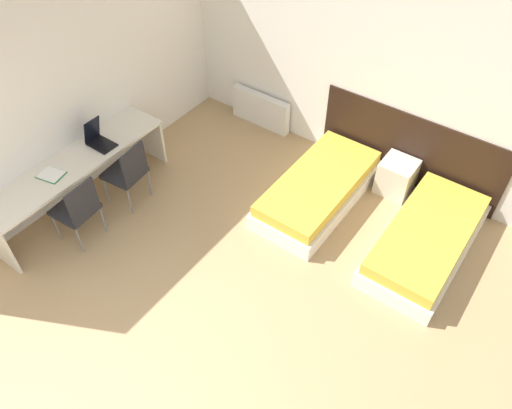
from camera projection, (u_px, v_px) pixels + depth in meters
name	position (u px, v px, depth m)	size (l,w,h in m)	color
ground_plane	(106.00, 392.00, 4.77)	(20.00, 20.00, 0.00)	tan
wall_back	(349.00, 69.00, 6.34)	(5.83, 0.05, 2.70)	white
wall_left	(83.00, 85.00, 6.07)	(0.05, 5.45, 2.70)	white
headboard_panel	(409.00, 150.00, 6.49)	(2.48, 0.03, 1.05)	black
bed_near_window	(318.00, 189.00, 6.47)	(0.90, 1.93, 0.38)	silver
bed_near_door	(426.00, 240.00, 5.87)	(0.90, 1.93, 0.38)	silver
nightstand	(396.00, 177.00, 6.56)	(0.43, 0.42, 0.48)	beige
radiator	(261.00, 110.00, 7.58)	(0.98, 0.12, 0.52)	silver
desk	(77.00, 170.00, 6.14)	(0.60, 2.46, 0.72)	beige
chair_near_laptop	(128.00, 171.00, 6.22)	(0.50, 0.50, 0.92)	#232328
chair_near_notebook	(78.00, 208.00, 5.77)	(0.48, 0.48, 0.92)	#232328
laptop	(98.00, 139.00, 6.22)	(0.35, 0.24, 0.35)	black
open_notebook	(51.00, 175.00, 5.86)	(0.34, 0.29, 0.02)	#236B3D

